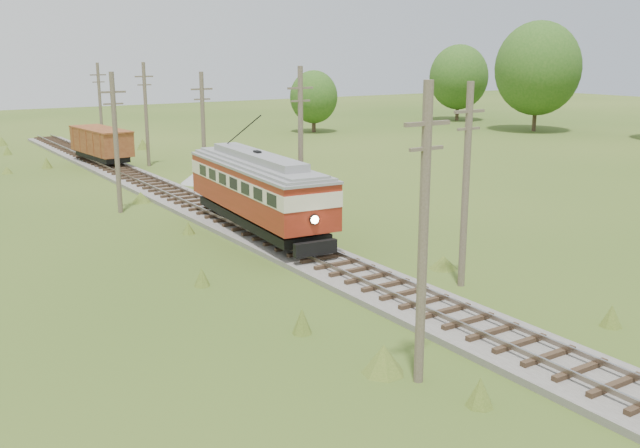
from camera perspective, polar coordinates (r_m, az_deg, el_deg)
railbed_main at (r=42.14m, az=-7.36°, el=0.40°), size 3.60×96.00×0.57m
streetcar at (r=38.24m, az=-4.98°, el=3.05°), size 4.13×13.30×6.03m
gondola at (r=65.20m, az=-17.10°, el=6.23°), size 3.38×8.45×2.74m
gravel_pile at (r=55.03m, az=-9.44°, el=3.77°), size 2.99×3.18×1.09m
utility_pole_r_2 at (r=30.12m, az=11.59°, el=3.16°), size 1.60×0.30×8.60m
utility_pole_r_3 at (r=40.24m, az=-1.55°, el=6.30°), size 1.60×0.30×9.00m
utility_pole_r_4 at (r=51.67m, az=-9.32°, el=7.41°), size 1.60×0.30×8.40m
utility_pole_r_5 at (r=63.86m, az=-13.74°, el=8.59°), size 1.60×0.30×8.90m
utility_pole_r_6 at (r=76.18m, az=-17.17°, el=9.05°), size 1.60×0.30×8.70m
utility_pole_l_a at (r=20.78m, az=8.27°, el=-0.79°), size 1.60×0.30×9.00m
utility_pole_l_b at (r=45.35m, az=-16.01°, el=6.35°), size 1.60×0.30×8.60m
tree_right_4 at (r=94.09m, az=17.04°, el=11.82°), size 10.50×10.50×13.53m
tree_right_5 at (r=106.60m, az=11.04°, el=11.46°), size 8.40×8.40×10.82m
tree_mid_b at (r=89.04m, az=-0.50°, el=10.13°), size 5.88×5.88×7.57m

